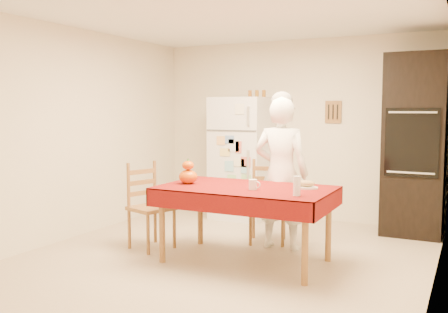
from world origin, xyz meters
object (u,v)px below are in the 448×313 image
Objects in this scene: dining_table at (246,194)px; seated_woman at (281,173)px; refrigerator at (242,158)px; coffee_mug at (253,185)px; wine_glass at (297,186)px; chair_left at (148,202)px; oven_cabinet at (414,145)px; pumpkin_lower at (188,177)px; bread_plate at (306,188)px; chair_far at (268,198)px.

seated_woman is (0.14, 0.63, 0.14)m from dining_table.
coffee_mug is at bearing -62.74° from refrigerator.
wine_glass is at bearing -22.70° from dining_table.
coffee_mug is (1.32, -0.13, 0.30)m from chair_left.
chair_left is at bearing -98.45° from refrigerator.
oven_cabinet is 2.34m from wine_glass.
refrigerator is 2.27m from coffee_mug.
coffee_mug is 0.76m from pumpkin_lower.
pumpkin_lower is at bearing -134.96° from oven_cabinet.
bread_plate is at bearing 96.60° from wine_glass.
wine_glass reaches higher than bread_plate.
pumpkin_lower is 1.22m from bread_plate.
chair_left is at bearing 171.74° from wine_glass.
coffee_mug is at bearing -44.06° from dining_table.
chair_left reaches higher than pumpkin_lower.
oven_cabinet reaches higher than wine_glass.
coffee_mug is 0.42× the size of bread_plate.
dining_table is 0.87m from chair_far.
chair_left is (-1.19, 0.00, -0.18)m from dining_table.
coffee_mug is (-1.24, -2.07, -0.29)m from oven_cabinet.
refrigerator is 1.00× the size of dining_table.
chair_far is at bearing 59.70° from pumpkin_lower.
coffee_mug is at bearing -120.98° from oven_cabinet.
dining_table is 1.02× the size of seated_woman.
chair_left reaches higher than dining_table.
oven_cabinet is 1.29× the size of dining_table.
dining_table is 0.22m from coffee_mug.
refrigerator is at bearing 117.26° from coffee_mug.
refrigerator reaches higher than chair_left.
wine_glass reaches higher than coffee_mug.
chair_far reaches higher than coffee_mug.
wine_glass is (0.47, -0.89, 0.02)m from seated_woman.
oven_cabinet is 2.41m from dining_table.
wine_glass is (0.48, -0.13, 0.04)m from coffee_mug.
seated_woman is (0.24, -0.22, 0.33)m from chair_far.
oven_cabinet is at bearing 54.71° from dining_table.
refrigerator is 17.00× the size of coffee_mug.
oven_cabinet reaches higher than chair_far.
chair_far is at bearing 134.30° from bread_plate.
chair_left is 1.78m from bread_plate.
refrigerator reaches higher than pumpkin_lower.
chair_far is 1.00× the size of chair_left.
seated_woman is at bearing 77.23° from dining_table.
chair_far is (-0.09, 0.85, -0.18)m from dining_table.
refrigerator is at bearing -178.82° from oven_cabinet.
pumpkin_lower is (-2.00, -2.00, -0.27)m from oven_cabinet.
seated_woman is 6.95× the size of bread_plate.
chair_left is 4.88× the size of pumpkin_lower.
chair_left is 0.57× the size of seated_woman.
chair_far is at bearing -51.94° from refrigerator.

